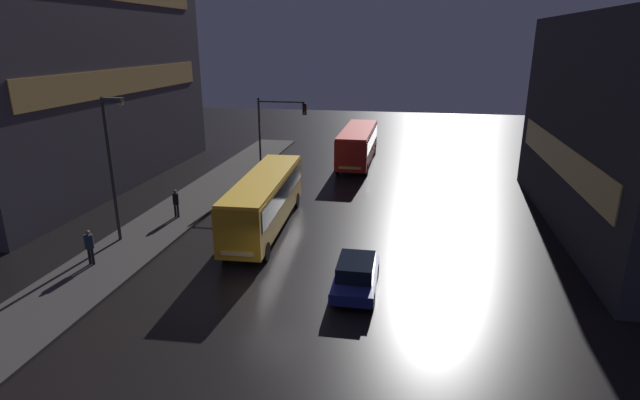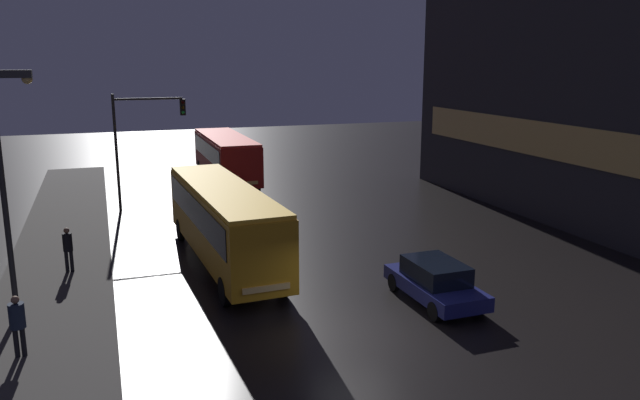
% 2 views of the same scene
% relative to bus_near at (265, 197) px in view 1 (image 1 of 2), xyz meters
% --- Properties ---
extents(ground_plane, '(120.00, 120.00, 0.00)m').
position_rel_bus_near_xyz_m(ground_plane, '(2.57, -7.91, -2.03)').
color(ground_plane, black).
extents(sidewalk_left, '(4.00, 48.00, 0.15)m').
position_rel_bus_near_xyz_m(sidewalk_left, '(-6.43, 2.09, -1.95)').
color(sidewalk_left, '#3D3A38').
rests_on(sidewalk_left, ground).
extents(building_left_tower, '(10.07, 26.05, 21.17)m').
position_rel_bus_near_xyz_m(building_left_tower, '(-17.35, 7.21, 8.56)').
color(building_left_tower, '#423D47').
rests_on(building_left_tower, ground).
extents(bus_near, '(2.90, 11.53, 3.28)m').
position_rel_bus_near_xyz_m(bus_near, '(0.00, 0.00, 0.00)').
color(bus_near, orange).
rests_on(bus_near, ground).
extents(bus_far, '(2.67, 10.73, 3.23)m').
position_rel_bus_near_xyz_m(bus_far, '(3.47, 17.34, -0.03)').
color(bus_far, '#AD1E19').
rests_on(bus_far, ground).
extents(car_taxi, '(1.96, 4.31, 1.47)m').
position_rel_bus_near_xyz_m(car_taxi, '(6.13, -6.47, -1.27)').
color(car_taxi, navy).
rests_on(car_taxi, ground).
extents(pedestrian_near, '(0.60, 0.60, 1.79)m').
position_rel_bus_near_xyz_m(pedestrian_near, '(-7.02, -6.52, -0.78)').
color(pedestrian_near, black).
rests_on(pedestrian_near, sidewalk_left).
extents(pedestrian_mid, '(0.49, 0.49, 1.78)m').
position_rel_bus_near_xyz_m(pedestrian_mid, '(-5.99, 0.69, -0.83)').
color(pedestrian_mid, black).
rests_on(pedestrian_mid, sidewalk_left).
extents(traffic_light_main, '(3.92, 0.35, 6.47)m').
position_rel_bus_near_xyz_m(traffic_light_main, '(-2.39, 11.19, 2.39)').
color(traffic_light_main, '#2D2D2D').
rests_on(traffic_light_main, ground).
extents(street_lamp_sidewalk, '(1.25, 0.36, 7.84)m').
position_rel_bus_near_xyz_m(street_lamp_sidewalk, '(-7.22, -3.30, 3.30)').
color(street_lamp_sidewalk, '#2D2D2D').
rests_on(street_lamp_sidewalk, sidewalk_left).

